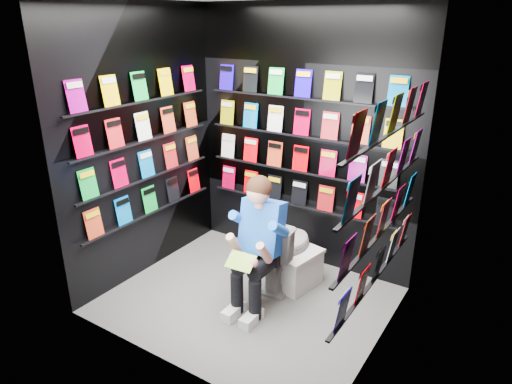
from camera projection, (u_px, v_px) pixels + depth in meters
The scene contains 13 objects.
floor at pixel (248, 300), 4.22m from camera, with size 2.40×2.40×0.00m, color #5C5C5A.
wall_back at pixel (303, 140), 4.54m from camera, with size 2.40×0.04×2.60m, color black.
wall_front at pixel (161, 205), 2.97m from camera, with size 2.40×0.04×2.60m, color black.
wall_left at pixel (143, 145), 4.36m from camera, with size 0.04×2.00×2.60m, color black.
wall_right at pixel (391, 194), 3.15m from camera, with size 0.04×2.00×2.60m, color black.
comics_back at pixel (301, 141), 4.51m from camera, with size 2.10×0.06×1.37m, color red, non-canonical shape.
comics_left at pixel (145, 145), 4.34m from camera, with size 0.06×1.70×1.37m, color red, non-canonical shape.
comics_right at pixel (387, 193), 3.16m from camera, with size 0.06×1.70×1.37m, color red, non-canonical shape.
toilet at pixel (284, 249), 4.37m from camera, with size 0.42×0.75×0.73m, color white.
longbox at pixel (300, 271), 4.38m from camera, with size 0.24×0.44×0.33m, color silver.
longbox_lid at pixel (301, 255), 4.31m from camera, with size 0.26×0.46×0.03m, color silver.
reader at pixel (263, 227), 3.94m from camera, with size 0.48×0.71×1.30m, color blue, non-canonical shape.
held_comic at pixel (241, 261), 3.72m from camera, with size 0.24×0.01×0.16m, color green.
Camera 1 is at (2.00, -2.97, 2.44)m, focal length 32.00 mm.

